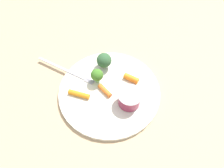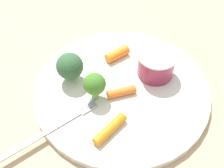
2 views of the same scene
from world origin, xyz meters
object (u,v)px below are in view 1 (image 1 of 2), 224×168
broccoli_floret_0 (97,75)px  carrot_stick_1 (105,92)px  plate (109,92)px  carrot_stick_0 (131,78)px  sauce_cup (130,98)px  broccoli_floret_1 (104,60)px  carrot_stick_2 (79,94)px  fork (66,70)px

broccoli_floret_0 → carrot_stick_1: bearing=12.3°
plate → carrot_stick_1: size_ratio=6.08×
carrot_stick_0 → carrot_stick_1: carrot_stick_0 is taller
plate → carrot_stick_0: size_ratio=6.51×
sauce_cup → carrot_stick_0: sauce_cup is taller
broccoli_floret_1 → carrot_stick_1: 0.09m
carrot_stick_2 → plate: bearing=83.3°
broccoli_floret_1 → fork: (-0.02, -0.11, -0.03)m
carrot_stick_1 → carrot_stick_2: bearing=-100.9°
plate → carrot_stick_2: size_ratio=4.75×
broccoli_floret_1 → carrot_stick_2: 0.12m
sauce_cup → broccoli_floret_1: (-0.13, -0.03, 0.01)m
fork → carrot_stick_2: bearing=10.2°
plate → broccoli_floret_1: broccoli_floret_1 is taller
plate → carrot_stick_0: (-0.01, 0.07, 0.01)m
sauce_cup → carrot_stick_2: (-0.06, -0.12, -0.01)m
carrot_stick_2 → sauce_cup: bearing=63.3°
sauce_cup → broccoli_floret_1: bearing=-168.3°
plate → carrot_stick_0: carrot_stick_0 is taller
plate → sauce_cup: size_ratio=4.52×
plate → carrot_stick_1: 0.02m
carrot_stick_0 → broccoli_floret_0: bearing=-105.1°
broccoli_floret_0 → plate: bearing=29.3°
broccoli_floret_1 → carrot_stick_1: size_ratio=1.12×
plate → broccoli_floret_0: (-0.04, -0.02, 0.03)m
plate → fork: (-0.10, -0.10, 0.01)m
broccoli_floret_0 → carrot_stick_1: size_ratio=1.05×
fork → broccoli_floret_1: bearing=79.5°
carrot_stick_1 → sauce_cup: bearing=47.4°
sauce_cup → carrot_stick_2: size_ratio=1.05×
sauce_cup → broccoli_floret_0: 0.11m
broccoli_floret_0 → sauce_cup: bearing=33.9°
broccoli_floret_0 → carrot_stick_0: bearing=74.9°
sauce_cup → fork: size_ratio=0.42×
carrot_stick_1 → plate: bearing=106.5°
carrot_stick_2 → fork: 0.09m
plate → sauce_cup: 0.07m
carrot_stick_1 → broccoli_floret_0: bearing=-167.7°
carrot_stick_2 → broccoli_floret_1: bearing=128.4°
plate → fork: size_ratio=1.90×
carrot_stick_0 → carrot_stick_1: bearing=-77.4°
broccoli_floret_0 → carrot_stick_2: (0.03, -0.06, -0.02)m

